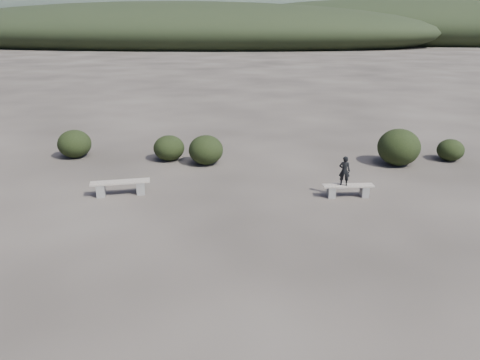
# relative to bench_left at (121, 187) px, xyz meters

# --- Properties ---
(ground) EXTENTS (1200.00, 1200.00, 0.00)m
(ground) POSITION_rel_bench_left_xyz_m (4.67, -4.80, -0.28)
(ground) COLOR #2C2722
(ground) RESTS_ON ground
(bench_left) EXTENTS (1.90, 0.93, 0.47)m
(bench_left) POSITION_rel_bench_left_xyz_m (0.00, 0.00, 0.00)
(bench_left) COLOR slate
(bench_left) RESTS_ON ground
(bench_right) EXTENTS (1.64, 0.59, 0.40)m
(bench_right) POSITION_rel_bench_left_xyz_m (7.23, 0.58, -0.04)
(bench_right) COLOR slate
(bench_right) RESTS_ON ground
(seated_person) EXTENTS (0.38, 0.28, 0.95)m
(seated_person) POSITION_rel_bench_left_xyz_m (7.07, 0.55, 0.59)
(seated_person) COLOR black
(seated_person) RESTS_ON bench_right
(shrub_a) EXTENTS (1.23, 1.23, 1.00)m
(shrub_a) POSITION_rel_bench_left_xyz_m (0.59, 4.01, 0.22)
(shrub_a) COLOR black
(shrub_a) RESTS_ON ground
(shrub_b) EXTENTS (1.33, 1.33, 1.14)m
(shrub_b) POSITION_rel_bench_left_xyz_m (2.15, 3.62, 0.29)
(shrub_b) COLOR black
(shrub_b) RESTS_ON ground
(shrub_d) EXTENTS (1.61, 1.61, 1.41)m
(shrub_d) POSITION_rel_bench_left_xyz_m (9.54, 4.30, 0.42)
(shrub_d) COLOR black
(shrub_d) RESTS_ON ground
(shrub_e) EXTENTS (1.04, 1.04, 0.87)m
(shrub_e) POSITION_rel_bench_left_xyz_m (11.74, 5.09, 0.15)
(shrub_e) COLOR black
(shrub_e) RESTS_ON ground
(shrub_f) EXTENTS (1.33, 1.33, 1.13)m
(shrub_f) POSITION_rel_bench_left_xyz_m (-3.33, 4.02, 0.28)
(shrub_f) COLOR black
(shrub_f) RESTS_ON ground
(mountain_ridges) EXTENTS (500.00, 400.00, 56.00)m
(mountain_ridges) POSITION_rel_bench_left_xyz_m (-2.81, 334.26, 10.55)
(mountain_ridges) COLOR black
(mountain_ridges) RESTS_ON ground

